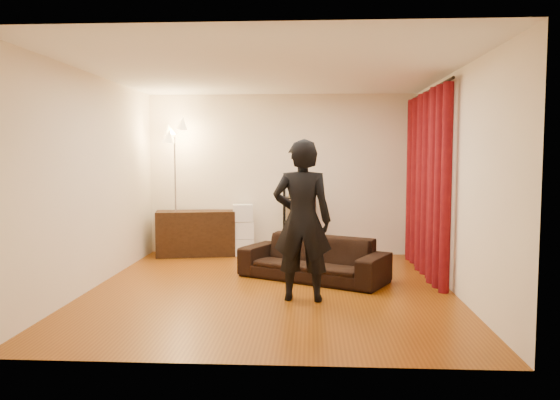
# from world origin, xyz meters

# --- Properties ---
(floor) EXTENTS (5.00, 5.00, 0.00)m
(floor) POSITION_xyz_m (0.00, 0.00, 0.00)
(floor) COLOR brown
(floor) RESTS_ON ground
(ceiling) EXTENTS (5.00, 5.00, 0.00)m
(ceiling) POSITION_xyz_m (0.00, 0.00, 2.70)
(ceiling) COLOR white
(ceiling) RESTS_ON ground
(wall_back) EXTENTS (5.00, 0.00, 5.00)m
(wall_back) POSITION_xyz_m (0.00, 2.50, 1.35)
(wall_back) COLOR #F4E4CA
(wall_back) RESTS_ON ground
(wall_front) EXTENTS (5.00, 0.00, 5.00)m
(wall_front) POSITION_xyz_m (0.00, -2.50, 1.35)
(wall_front) COLOR #F4E4CA
(wall_front) RESTS_ON ground
(wall_left) EXTENTS (0.00, 5.00, 5.00)m
(wall_left) POSITION_xyz_m (-2.25, 0.00, 1.35)
(wall_left) COLOR #F4E4CA
(wall_left) RESTS_ON ground
(wall_right) EXTENTS (0.00, 5.00, 5.00)m
(wall_right) POSITION_xyz_m (2.25, 0.00, 1.35)
(wall_right) COLOR #F4E4CA
(wall_right) RESTS_ON ground
(curtain_rod) EXTENTS (0.04, 2.65, 0.04)m
(curtain_rod) POSITION_xyz_m (2.15, 1.12, 2.58)
(curtain_rod) COLOR black
(curtain_rod) RESTS_ON wall_right
(curtain) EXTENTS (0.22, 2.65, 2.55)m
(curtain) POSITION_xyz_m (2.13, 1.12, 1.28)
(curtain) COLOR maroon
(curtain) RESTS_ON ground
(sofa) EXTENTS (2.11, 1.59, 0.58)m
(sofa) POSITION_xyz_m (0.53, 0.56, 0.29)
(sofa) COLOR black
(sofa) RESTS_ON ground
(person) EXTENTS (0.70, 0.49, 1.86)m
(person) POSITION_xyz_m (0.40, -0.50, 0.93)
(person) COLOR black
(person) RESTS_ON ground
(media_cabinet) EXTENTS (1.36, 0.73, 0.75)m
(media_cabinet) POSITION_xyz_m (-1.42, 2.22, 0.38)
(media_cabinet) COLOR black
(media_cabinet) RESTS_ON ground
(storage_boxes) EXTENTS (0.39, 0.33, 0.86)m
(storage_boxes) POSITION_xyz_m (-0.63, 2.29, 0.43)
(storage_boxes) COLOR white
(storage_boxes) RESTS_ON ground
(wire_shelf) EXTENTS (0.52, 0.37, 1.13)m
(wire_shelf) POSITION_xyz_m (0.31, 2.28, 0.56)
(wire_shelf) COLOR black
(wire_shelf) RESTS_ON ground
(floor_lamp) EXTENTS (0.52, 0.52, 2.21)m
(floor_lamp) POSITION_xyz_m (-1.73, 2.09, 1.10)
(floor_lamp) COLOR silver
(floor_lamp) RESTS_ON ground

